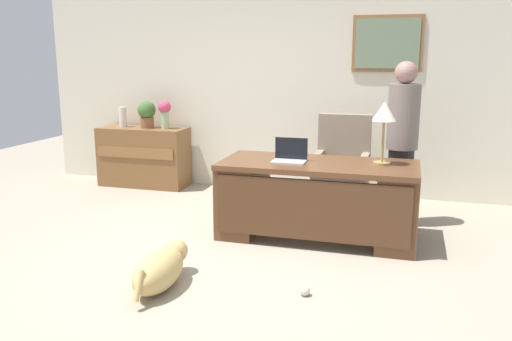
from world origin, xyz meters
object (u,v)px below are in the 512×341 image
at_px(person_standing, 402,142).
at_px(desk, 317,197).
at_px(credenza, 144,157).
at_px(armchair, 342,169).
at_px(potted_plant, 147,113).
at_px(dog_toy_ball, 305,291).
at_px(desk_lamp, 384,115).
at_px(laptop, 290,156).
at_px(dog_lying, 161,268).
at_px(vase_empty, 123,117).
at_px(vase_with_flowers, 165,111).

bearing_deg(person_standing, desk, -138.67).
bearing_deg(credenza, armchair, -9.33).
bearing_deg(desk, potted_plant, 150.21).
distance_m(desk, dog_toy_ball, 1.35).
height_order(desk_lamp, dog_toy_ball, desk_lamp).
bearing_deg(desk, person_standing, 41.33).
height_order(credenza, laptop, laptop).
distance_m(credenza, person_standing, 3.52).
bearing_deg(dog_lying, vase_empty, 124.03).
bearing_deg(laptop, credenza, 148.07).
distance_m(armchair, dog_toy_ball, 2.35).
height_order(desk, dog_lying, desk).
bearing_deg(credenza, dog_toy_ball, -44.82).
height_order(credenza, desk_lamp, desk_lamp).
relative_size(armchair, vase_with_flowers, 2.94).
xyz_separation_m(desk, vase_empty, (-2.94, 1.47, 0.52)).
distance_m(dog_lying, dog_toy_ball, 1.12).
bearing_deg(armchair, vase_with_flowers, 169.38).
relative_size(desk_lamp, vase_with_flowers, 1.59).
relative_size(credenza, armchair, 1.09).
bearing_deg(laptop, potted_plant, 147.29).
height_order(desk_lamp, vase_with_flowers, desk_lamp).
height_order(credenza, dog_lying, credenza).
bearing_deg(desk_lamp, vase_with_flowers, 154.70).
relative_size(desk, desk_lamp, 3.17).
height_order(armchair, dog_lying, armchair).
height_order(person_standing, desk_lamp, person_standing).
xyz_separation_m(laptop, potted_plant, (-2.30, 1.48, 0.19)).
xyz_separation_m(credenza, person_standing, (3.40, -0.81, 0.48)).
bearing_deg(vase_empty, credenza, -0.26).
relative_size(vase_empty, dog_toy_ball, 3.40).
bearing_deg(vase_with_flowers, dog_lying, -65.25).
relative_size(potted_plant, dog_toy_ball, 4.53).
relative_size(vase_with_flowers, dog_toy_ball, 4.70).
xyz_separation_m(person_standing, dog_lying, (-1.71, -2.12, -0.73)).
xyz_separation_m(dog_lying, potted_plant, (-1.61, 2.93, 0.84)).
relative_size(credenza, potted_plant, 3.33).
height_order(desk_lamp, potted_plant, desk_lamp).
relative_size(desk, credenza, 1.57).
bearing_deg(armchair, desk_lamp, -62.26).
xyz_separation_m(desk, laptop, (-0.27, -0.00, 0.40)).
relative_size(dog_lying, laptop, 2.58).
xyz_separation_m(vase_empty, potted_plant, (0.36, 0.00, 0.06)).
height_order(person_standing, dog_lying, person_standing).
bearing_deg(dog_lying, person_standing, 51.04).
bearing_deg(vase_empty, vase_with_flowers, 0.00).
bearing_deg(vase_with_flowers, person_standing, -14.77).
height_order(desk, armchair, armchair).
height_order(desk, vase_with_flowers, vase_with_flowers).
bearing_deg(laptop, person_standing, 32.97).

